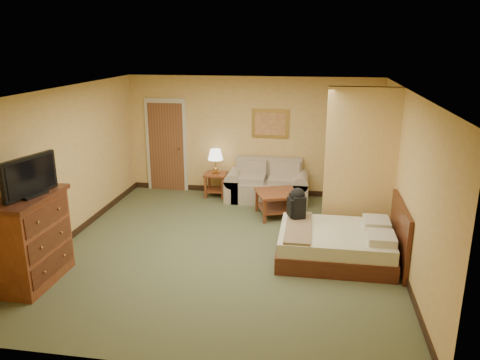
% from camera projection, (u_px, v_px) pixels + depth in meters
% --- Properties ---
extents(floor, '(6.00, 6.00, 0.00)m').
position_uv_depth(floor, '(227.00, 248.00, 7.78)').
color(floor, '#515738').
rests_on(floor, ground).
extents(ceiling, '(6.00, 6.00, 0.00)m').
position_uv_depth(ceiling, '(225.00, 90.00, 7.04)').
color(ceiling, white).
rests_on(ceiling, back_wall).
extents(back_wall, '(5.50, 0.02, 2.60)m').
position_uv_depth(back_wall, '(252.00, 137.00, 10.25)').
color(back_wall, '#E1B260').
rests_on(back_wall, floor).
extents(left_wall, '(0.02, 6.00, 2.60)m').
position_uv_depth(left_wall, '(65.00, 166.00, 7.83)').
color(left_wall, '#E1B260').
rests_on(left_wall, floor).
extents(right_wall, '(0.02, 6.00, 2.60)m').
position_uv_depth(right_wall, '(407.00, 181.00, 6.98)').
color(right_wall, '#E1B260').
rests_on(right_wall, floor).
extents(partition, '(1.20, 0.15, 2.60)m').
position_uv_depth(partition, '(360.00, 164.00, 7.95)').
color(partition, '#E1B260').
rests_on(partition, floor).
extents(door, '(0.94, 0.16, 2.10)m').
position_uv_depth(door, '(167.00, 146.00, 10.59)').
color(door, beige).
rests_on(door, floor).
extents(baseboard, '(5.50, 0.02, 0.12)m').
position_uv_depth(baseboard, '(251.00, 190.00, 10.59)').
color(baseboard, black).
rests_on(baseboard, floor).
extents(loveseat, '(1.76, 0.82, 0.89)m').
position_uv_depth(loveseat, '(267.00, 187.00, 10.07)').
color(loveseat, tan).
rests_on(loveseat, floor).
extents(side_table, '(0.47, 0.47, 0.52)m').
position_uv_depth(side_table, '(216.00, 181.00, 10.30)').
color(side_table, maroon).
rests_on(side_table, floor).
extents(table_lamp, '(0.33, 0.33, 0.54)m').
position_uv_depth(table_lamp, '(215.00, 155.00, 10.14)').
color(table_lamp, '#B38242').
rests_on(table_lamp, side_table).
extents(coffee_table, '(0.99, 0.99, 0.50)m').
position_uv_depth(coffee_table, '(277.00, 199.00, 9.12)').
color(coffee_table, maroon).
rests_on(coffee_table, floor).
extents(wall_picture, '(0.80, 0.04, 0.62)m').
position_uv_depth(wall_picture, '(270.00, 124.00, 10.07)').
color(wall_picture, '#B78E3F').
rests_on(wall_picture, back_wall).
extents(dresser, '(0.64, 1.22, 1.30)m').
position_uv_depth(dresser, '(31.00, 239.00, 6.52)').
color(dresser, maroon).
rests_on(dresser, floor).
extents(tv, '(0.31, 0.89, 0.55)m').
position_uv_depth(tv, '(30.00, 177.00, 6.24)').
color(tv, black).
rests_on(tv, dresser).
extents(bed, '(1.87, 1.50, 0.97)m').
position_uv_depth(bed, '(340.00, 243.00, 7.33)').
color(bed, '#461D10').
rests_on(bed, floor).
extents(backpack, '(0.30, 0.36, 0.54)m').
position_uv_depth(backpack, '(297.00, 203.00, 7.69)').
color(backpack, black).
rests_on(backpack, bed).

